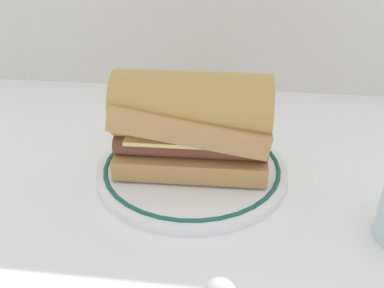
% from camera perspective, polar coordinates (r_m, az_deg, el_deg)
% --- Properties ---
extents(ground_plane, '(1.50, 1.50, 0.00)m').
position_cam_1_polar(ground_plane, '(0.56, 0.91, -4.40)').
color(ground_plane, white).
extents(plate, '(0.26, 0.26, 0.01)m').
position_cam_1_polar(plate, '(0.57, 0.00, -3.27)').
color(plate, white).
rests_on(plate, ground_plane).
extents(sausage_sandwich, '(0.20, 0.11, 0.13)m').
position_cam_1_polar(sausage_sandwich, '(0.53, 0.00, 3.12)').
color(sausage_sandwich, tan).
rests_on(sausage_sandwich, plate).
extents(butter_knife, '(0.06, 0.14, 0.01)m').
position_cam_1_polar(butter_knife, '(0.77, 2.53, 5.74)').
color(butter_knife, silver).
rests_on(butter_knife, ground_plane).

